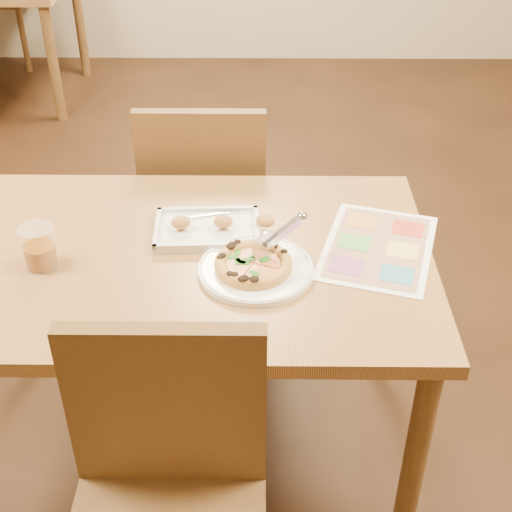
{
  "coord_description": "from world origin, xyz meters",
  "views": [
    {
      "loc": [
        0.2,
        -1.55,
        1.8
      ],
      "look_at": [
        0.18,
        -0.08,
        0.77
      ],
      "focal_mm": 50.0,
      "sensor_mm": 36.0,
      "label": 1
    }
  ],
  "objects_px": {
    "pizza_cutter": "(278,236)",
    "glass_tumbler": "(39,249)",
    "chair_far": "(205,190)",
    "pizza": "(253,264)",
    "chair_near": "(166,478)",
    "appetizer_tray": "(211,229)",
    "menu": "(378,247)",
    "dining_table": "(189,279)",
    "plate": "(256,269)"
  },
  "relations": [
    {
      "from": "glass_tumbler",
      "to": "appetizer_tray",
      "type": "bearing_deg",
      "value": 19.72
    },
    {
      "from": "plate",
      "to": "pizza_cutter",
      "type": "relative_size",
      "value": 2.18
    },
    {
      "from": "appetizer_tray",
      "to": "glass_tumbler",
      "type": "distance_m",
      "value": 0.45
    },
    {
      "from": "pizza_cutter",
      "to": "glass_tumbler",
      "type": "distance_m",
      "value": 0.61
    },
    {
      "from": "plate",
      "to": "appetizer_tray",
      "type": "height_order",
      "value": "appetizer_tray"
    },
    {
      "from": "pizza",
      "to": "appetizer_tray",
      "type": "distance_m",
      "value": 0.22
    },
    {
      "from": "pizza_cutter",
      "to": "chair_far",
      "type": "bearing_deg",
      "value": 74.27
    },
    {
      "from": "plate",
      "to": "pizza_cutter",
      "type": "bearing_deg",
      "value": 34.26
    },
    {
      "from": "glass_tumbler",
      "to": "pizza",
      "type": "bearing_deg",
      "value": -2.87
    },
    {
      "from": "chair_far",
      "to": "pizza",
      "type": "height_order",
      "value": "chair_far"
    },
    {
      "from": "dining_table",
      "to": "pizza",
      "type": "xyz_separation_m",
      "value": [
        0.18,
        -0.09,
        0.11
      ]
    },
    {
      "from": "pizza",
      "to": "glass_tumbler",
      "type": "bearing_deg",
      "value": 177.13
    },
    {
      "from": "chair_near",
      "to": "pizza",
      "type": "bearing_deg",
      "value": 71.1
    },
    {
      "from": "chair_far",
      "to": "dining_table",
      "type": "bearing_deg",
      "value": 90.0
    },
    {
      "from": "appetizer_tray",
      "to": "dining_table",
      "type": "bearing_deg",
      "value": -121.1
    },
    {
      "from": "dining_table",
      "to": "pizza_cutter",
      "type": "distance_m",
      "value": 0.3
    },
    {
      "from": "plate",
      "to": "pizza",
      "type": "distance_m",
      "value": 0.02
    },
    {
      "from": "dining_table",
      "to": "plate",
      "type": "height_order",
      "value": "plate"
    },
    {
      "from": "chair_near",
      "to": "pizza",
      "type": "height_order",
      "value": "chair_near"
    },
    {
      "from": "chair_near",
      "to": "chair_far",
      "type": "bearing_deg",
      "value": 90.0
    },
    {
      "from": "chair_far",
      "to": "pizza_cutter",
      "type": "relative_size",
      "value": 3.48
    },
    {
      "from": "chair_far",
      "to": "plate",
      "type": "height_order",
      "value": "chair_far"
    },
    {
      "from": "pizza_cutter",
      "to": "menu",
      "type": "distance_m",
      "value": 0.29
    },
    {
      "from": "chair_near",
      "to": "pizza",
      "type": "relative_size",
      "value": 2.37
    },
    {
      "from": "dining_table",
      "to": "menu",
      "type": "bearing_deg",
      "value": 3.27
    },
    {
      "from": "glass_tumbler",
      "to": "menu",
      "type": "bearing_deg",
      "value": 5.67
    },
    {
      "from": "dining_table",
      "to": "plate",
      "type": "relative_size",
      "value": 4.41
    },
    {
      "from": "dining_table",
      "to": "chair_near",
      "type": "xyz_separation_m",
      "value": [
        0.0,
        -0.6,
        -0.07
      ]
    },
    {
      "from": "pizza_cutter",
      "to": "menu",
      "type": "relative_size",
      "value": 0.35
    },
    {
      "from": "appetizer_tray",
      "to": "menu",
      "type": "bearing_deg",
      "value": -8.21
    },
    {
      "from": "dining_table",
      "to": "pizza",
      "type": "bearing_deg",
      "value": -25.83
    },
    {
      "from": "plate",
      "to": "dining_table",
      "type": "bearing_deg",
      "value": 155.69
    },
    {
      "from": "chair_near",
      "to": "appetizer_tray",
      "type": "relative_size",
      "value": 1.41
    },
    {
      "from": "chair_far",
      "to": "pizza_cutter",
      "type": "height_order",
      "value": "chair_far"
    },
    {
      "from": "pizza_cutter",
      "to": "pizza",
      "type": "bearing_deg",
      "value": 176.68
    },
    {
      "from": "pizza_cutter",
      "to": "glass_tumbler",
      "type": "xyz_separation_m",
      "value": [
        -0.61,
        -0.01,
        -0.04
      ]
    },
    {
      "from": "plate",
      "to": "menu",
      "type": "relative_size",
      "value": 0.76
    },
    {
      "from": "chair_far",
      "to": "pizza",
      "type": "xyz_separation_m",
      "value": [
        0.18,
        -0.69,
        0.18
      ]
    },
    {
      "from": "chair_far",
      "to": "pizza_cutter",
      "type": "bearing_deg",
      "value": 110.32
    },
    {
      "from": "pizza",
      "to": "menu",
      "type": "bearing_deg",
      "value": 18.96
    },
    {
      "from": "appetizer_tray",
      "to": "glass_tumbler",
      "type": "xyz_separation_m",
      "value": [
        -0.43,
        -0.15,
        0.04
      ]
    },
    {
      "from": "plate",
      "to": "glass_tumbler",
      "type": "relative_size",
      "value": 2.59
    },
    {
      "from": "chair_near",
      "to": "appetizer_tray",
      "type": "distance_m",
      "value": 0.72
    },
    {
      "from": "dining_table",
      "to": "pizza",
      "type": "distance_m",
      "value": 0.23
    },
    {
      "from": "pizza_cutter",
      "to": "appetizer_tray",
      "type": "height_order",
      "value": "pizza_cutter"
    },
    {
      "from": "pizza_cutter",
      "to": "plate",
      "type": "bearing_deg",
      "value": 178.21
    },
    {
      "from": "menu",
      "to": "plate",
      "type": "bearing_deg",
      "value": -161.04
    },
    {
      "from": "chair_near",
      "to": "chair_far",
      "type": "xyz_separation_m",
      "value": [
        -0.0,
        1.2,
        0.0
      ]
    },
    {
      "from": "dining_table",
      "to": "chair_far",
      "type": "height_order",
      "value": "chair_far"
    },
    {
      "from": "chair_near",
      "to": "pizza_cutter",
      "type": "relative_size",
      "value": 3.48
    }
  ]
}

